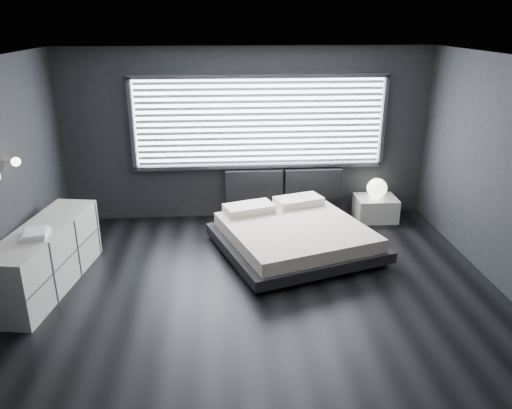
{
  "coord_description": "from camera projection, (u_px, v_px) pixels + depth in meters",
  "views": [
    {
      "loc": [
        -0.46,
        -5.27,
        3.22
      ],
      "look_at": [
        0.0,
        0.85,
        0.9
      ],
      "focal_mm": 35.0,
      "sensor_mm": 36.0,
      "label": 1
    }
  ],
  "objects": [
    {
      "name": "room",
      "position": [
        262.0,
        190.0,
        5.59
      ],
      "size": [
        6.04,
        6.0,
        2.8
      ],
      "color": "black",
      "rests_on": "ground"
    },
    {
      "name": "window",
      "position": [
        260.0,
        123.0,
        8.04
      ],
      "size": [
        4.14,
        0.09,
        1.52
      ],
      "color": "white",
      "rests_on": "ground"
    },
    {
      "name": "headboard",
      "position": [
        284.0,
        184.0,
        8.38
      ],
      "size": [
        1.96,
        0.16,
        0.52
      ],
      "color": "black",
      "rests_on": "ground"
    },
    {
      "name": "sconce_far",
      "position": [
        16.0,
        162.0,
        5.92
      ],
      "size": [
        0.18,
        0.11,
        0.11
      ],
      "color": "silver",
      "rests_on": "ground"
    },
    {
      "name": "bed",
      "position": [
        294.0,
        235.0,
        7.23
      ],
      "size": [
        2.59,
        2.53,
        0.54
      ],
      "color": "black",
      "rests_on": "ground"
    },
    {
      "name": "nightstand",
      "position": [
        375.0,
        208.0,
        8.39
      ],
      "size": [
        0.68,
        0.57,
        0.39
      ],
      "primitive_type": "cube",
      "rotation": [
        0.0,
        0.0,
        -0.02
      ],
      "color": "beige",
      "rests_on": "ground"
    },
    {
      "name": "orb_lamp",
      "position": [
        377.0,
        188.0,
        8.25
      ],
      "size": [
        0.33,
        0.33,
        0.33
      ],
      "primitive_type": "sphere",
      "color": "white",
      "rests_on": "nightstand"
    },
    {
      "name": "dresser",
      "position": [
        47.0,
        257.0,
        6.22
      ],
      "size": [
        0.89,
        2.08,
        0.81
      ],
      "color": "beige",
      "rests_on": "ground"
    },
    {
      "name": "book_stack",
      "position": [
        35.0,
        234.0,
        5.82
      ],
      "size": [
        0.32,
        0.4,
        0.07
      ],
      "color": "white",
      "rests_on": "dresser"
    }
  ]
}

